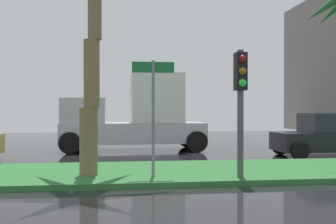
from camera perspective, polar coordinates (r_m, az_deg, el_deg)
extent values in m
cube|color=black|center=(12.83, -9.45, -8.26)|extent=(90.00, 42.00, 0.10)
cube|color=#2D6B33|center=(11.82, -9.62, -8.40)|extent=(85.50, 4.00, 0.15)
cylinder|color=olive|center=(11.08, -10.90, -3.98)|extent=(0.47, 0.47, 1.78)
cylinder|color=olive|center=(11.06, -10.49, 5.23)|extent=(0.42, 0.42, 1.78)
cylinder|color=olive|center=(11.33, -10.08, 14.23)|extent=(0.36, 0.36, 1.78)
cylinder|color=#4C4C47|center=(10.68, 9.95, -0.21)|extent=(0.16, 0.16, 3.24)
cube|color=black|center=(10.72, 9.96, 5.52)|extent=(0.28, 0.32, 0.96)
sphere|color=maroon|center=(10.59, 10.24, 7.21)|extent=(0.20, 0.20, 0.20)
sphere|color=#7F600F|center=(10.56, 10.23, 5.60)|extent=(0.20, 0.20, 0.20)
sphere|color=#1EEA3F|center=(10.53, 10.23, 3.97)|extent=(0.20, 0.20, 0.20)
cylinder|color=slate|center=(10.74, -2.06, -0.84)|extent=(0.08, 0.08, 3.00)
cube|color=#146B2D|center=(10.79, -2.06, 6.18)|extent=(1.10, 0.03, 0.28)
cube|color=silver|center=(18.83, -4.81, -2.84)|extent=(6.40, 2.30, 0.90)
cube|color=silver|center=(18.83, -11.51, 0.20)|extent=(1.90, 2.21, 1.10)
cube|color=silver|center=(18.89, -1.63, 1.88)|extent=(2.30, 2.35, 2.20)
cylinder|color=black|center=(17.76, -13.38, -4.18)|extent=(0.92, 0.30, 0.92)
cylinder|color=black|center=(20.08, -12.70, -3.64)|extent=(0.92, 0.30, 0.92)
cylinder|color=black|center=(18.03, 4.00, -4.10)|extent=(0.92, 0.30, 0.92)
cylinder|color=black|center=(20.32, 2.68, -3.58)|extent=(0.92, 0.30, 0.92)
cube|color=black|center=(17.62, 21.33, -3.78)|extent=(4.30, 1.76, 0.72)
cube|color=#1E2328|center=(17.65, 21.76, -1.37)|extent=(2.30, 1.58, 0.76)
cylinder|color=black|center=(16.10, 17.71, -5.10)|extent=(0.68, 0.22, 0.68)
cylinder|color=black|center=(17.73, 15.22, -4.58)|extent=(0.68, 0.22, 0.68)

